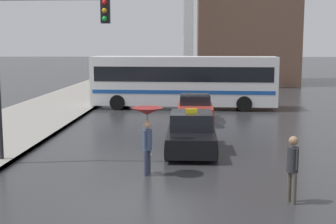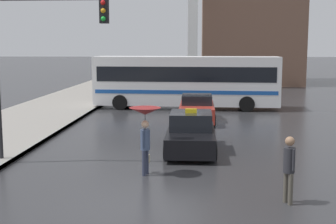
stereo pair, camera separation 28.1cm
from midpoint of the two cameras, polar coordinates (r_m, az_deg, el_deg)
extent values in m
plane|color=#2D2D30|center=(11.83, -4.59, -12.05)|extent=(300.00, 300.00, 0.00)
cube|color=black|center=(17.98, 2.40, -3.27)|extent=(1.80, 4.17, 0.70)
cube|color=black|center=(18.07, 2.42, -1.03)|extent=(1.58, 1.88, 0.65)
cylinder|color=black|center=(16.78, 5.29, -4.88)|extent=(0.20, 0.60, 0.60)
cylinder|color=black|center=(16.79, -0.57, -4.84)|extent=(0.20, 0.60, 0.60)
cylinder|color=black|center=(19.31, 4.97, -3.15)|extent=(0.20, 0.60, 0.60)
cylinder|color=black|center=(19.32, -0.11, -3.11)|extent=(0.20, 0.60, 0.60)
cube|color=yellow|center=(17.80, 2.42, 0.15)|extent=(0.44, 0.16, 0.16)
cube|color=#A52D23|center=(25.07, 3.00, 0.08)|extent=(1.80, 4.26, 0.77)
cube|color=black|center=(25.20, 3.01, 1.56)|extent=(1.58, 1.92, 0.48)
cylinder|color=black|center=(23.82, 5.05, -0.98)|extent=(0.20, 0.60, 0.60)
cylinder|color=black|center=(23.82, 0.94, -0.95)|extent=(0.20, 0.60, 0.60)
cylinder|color=black|center=(26.43, 4.84, -0.07)|extent=(0.20, 0.60, 0.60)
cylinder|color=black|center=(26.43, 1.13, -0.04)|extent=(0.20, 0.60, 0.60)
cube|color=silver|center=(30.17, 1.65, 3.85)|extent=(11.82, 2.99, 3.08)
cube|color=black|center=(30.13, 1.65, 4.75)|extent=(11.24, 2.99, 0.94)
cube|color=#194C9E|center=(30.22, 1.64, 2.66)|extent=(11.47, 3.00, 0.24)
cylinder|color=black|center=(29.66, -6.45, 1.16)|extent=(0.97, 0.32, 0.96)
cylinder|color=black|center=(32.00, -5.58, 1.69)|extent=(0.97, 0.32, 0.96)
cylinder|color=black|center=(29.11, 9.00, 0.98)|extent=(0.97, 0.32, 0.96)
cylinder|color=black|center=(31.48, 8.72, 1.53)|extent=(0.97, 0.32, 0.96)
cylinder|color=#2D3347|center=(14.76, -3.24, -6.25)|extent=(0.15, 0.15, 0.82)
cylinder|color=#2D3347|center=(14.95, -2.90, -6.06)|extent=(0.15, 0.15, 0.82)
cylinder|color=#3D4C6B|center=(14.69, -3.09, -3.39)|extent=(0.38, 0.38, 0.65)
sphere|color=#DBAD89|center=(14.60, -3.11, -1.50)|extent=(0.24, 0.24, 0.24)
cylinder|color=#3D4C6B|center=(14.51, -3.40, -3.35)|extent=(0.09, 0.09, 0.55)
cylinder|color=#3D4C6B|center=(14.85, -2.79, -3.07)|extent=(0.09, 0.09, 0.55)
cone|color=maroon|center=(14.54, -3.12, 0.10)|extent=(1.00, 1.00, 0.22)
cylinder|color=black|center=(14.59, -3.11, -1.23)|extent=(0.02, 0.02, 0.68)
cube|color=#BFB28C|center=(15.10, -2.83, -5.75)|extent=(0.15, 0.20, 0.28)
cylinder|color=#4C473D|center=(12.75, 13.94, -8.80)|extent=(0.16, 0.16, 0.83)
cylinder|color=#4C473D|center=(12.58, 14.51, -9.05)|extent=(0.16, 0.16, 0.83)
cylinder|color=#28282D|center=(12.47, 14.34, -5.67)|extent=(0.39, 0.39, 0.65)
sphere|color=#997051|center=(12.36, 14.42, -3.42)|extent=(0.24, 0.24, 0.24)
cylinder|color=#28282D|center=(12.61, 13.86, -5.27)|extent=(0.09, 0.09, 0.56)
cylinder|color=#28282D|center=(12.31, 14.85, -5.63)|extent=(0.09, 0.09, 0.56)
cube|color=black|center=(15.84, -8.16, 12.10)|extent=(0.28, 0.28, 0.80)
sphere|color=red|center=(15.70, -8.29, 13.08)|extent=(0.16, 0.16, 0.16)
sphere|color=orange|center=(15.68, -8.27, 12.14)|extent=(0.16, 0.16, 0.16)
sphere|color=green|center=(15.67, -8.25, 11.19)|extent=(0.16, 0.16, 0.16)
camera|label=1|loc=(0.14, -90.43, -0.06)|focal=50.00mm
camera|label=2|loc=(0.14, 89.57, 0.06)|focal=50.00mm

